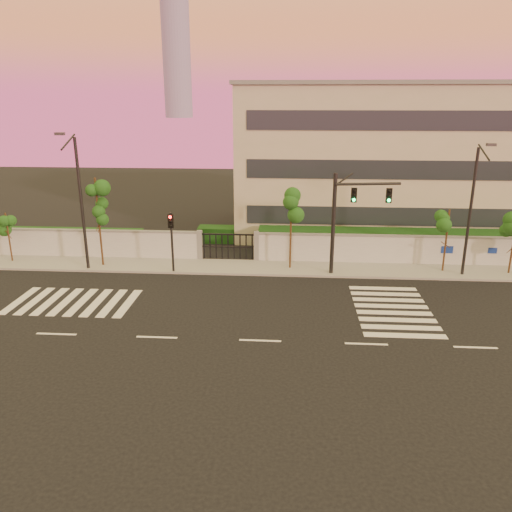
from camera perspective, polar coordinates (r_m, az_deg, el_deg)
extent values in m
plane|color=black|center=(24.08, 0.48, -9.66)|extent=(120.00, 120.00, 0.00)
cube|color=gray|center=(33.72, 1.57, -1.36)|extent=(60.00, 3.00, 0.15)
cube|color=#AAACB1|center=(39.58, -24.54, 1.31)|extent=(25.00, 0.30, 2.00)
cube|color=slate|center=(39.32, -24.73, 2.79)|extent=(25.00, 0.36, 0.12)
cube|color=#AAACB1|center=(37.26, 24.57, 0.36)|extent=(31.00, 0.30, 2.00)
cube|color=slate|center=(36.99, 24.78, 1.93)|extent=(31.00, 0.36, 0.12)
cube|color=slate|center=(35.37, -6.43, 1.19)|extent=(0.35, 0.35, 2.20)
cube|color=slate|center=(34.88, 0.05, 1.07)|extent=(0.35, 0.35, 2.20)
cube|color=#103614|center=(38.06, 15.52, 1.52)|extent=(20.00, 2.00, 1.80)
cube|color=#103614|center=(41.13, -21.05, 1.87)|extent=(12.00, 1.80, 1.40)
cube|color=#103614|center=(39.98, -2.33, 2.48)|extent=(6.00, 1.50, 1.20)
cube|color=#B3AF98|center=(44.33, 14.21, 10.57)|extent=(24.00, 12.00, 12.00)
cube|color=#262D38|center=(39.07, 15.30, 4.37)|extent=(22.00, 0.08, 1.40)
cube|color=#262D38|center=(38.46, 15.72, 9.45)|extent=(22.00, 0.08, 1.40)
cube|color=#262D38|center=(38.16, 16.17, 14.65)|extent=(22.00, 0.08, 1.40)
cube|color=slate|center=(44.06, 14.83, 18.46)|extent=(24.40, 12.40, 0.30)
cylinder|color=slate|center=(311.68, -9.27, 25.52)|extent=(16.00, 16.00, 110.00)
cube|color=silver|center=(31.59, -25.37, -4.59)|extent=(0.50, 4.00, 0.02)
cube|color=silver|center=(31.17, -23.92, -4.69)|extent=(0.50, 4.00, 0.02)
cube|color=silver|center=(30.76, -22.43, -4.79)|extent=(0.50, 4.00, 0.02)
cube|color=silver|center=(30.38, -20.90, -4.88)|extent=(0.50, 4.00, 0.02)
cube|color=silver|center=(30.02, -19.33, -4.98)|extent=(0.50, 4.00, 0.02)
cube|color=silver|center=(29.68, -17.73, -5.07)|extent=(0.50, 4.00, 0.02)
cube|color=silver|center=(29.36, -16.09, -5.16)|extent=(0.50, 4.00, 0.02)
cube|color=silver|center=(29.07, -14.41, -5.25)|extent=(0.50, 4.00, 0.02)
cube|color=silver|center=(25.58, 16.67, -8.71)|extent=(4.00, 0.50, 0.02)
cube|color=silver|center=(26.37, 16.26, -7.85)|extent=(4.00, 0.50, 0.02)
cube|color=silver|center=(27.17, 15.88, -7.04)|extent=(4.00, 0.50, 0.02)
cube|color=silver|center=(27.97, 15.52, -6.28)|extent=(4.00, 0.50, 0.02)
cube|color=silver|center=(28.78, 15.18, -5.56)|extent=(4.00, 0.50, 0.02)
cube|color=silver|center=(29.59, 14.86, -4.88)|extent=(4.00, 0.50, 0.02)
cube|color=silver|center=(30.41, 14.56, -4.23)|extent=(4.00, 0.50, 0.02)
cube|color=silver|center=(31.24, 14.27, -3.62)|extent=(4.00, 0.50, 0.02)
cube|color=silver|center=(26.55, -21.85, -8.28)|extent=(2.00, 0.15, 0.01)
cube|color=silver|center=(24.85, -11.26, -9.09)|extent=(2.00, 0.15, 0.01)
cube|color=silver|center=(24.07, 0.48, -9.64)|extent=(2.00, 0.15, 0.01)
cube|color=silver|center=(24.32, 12.50, -9.79)|extent=(2.00, 0.15, 0.01)
cube|color=silver|center=(25.57, 23.80, -9.55)|extent=(2.00, 0.15, 0.01)
cylinder|color=#382314|center=(38.47, -26.39, 1.84)|extent=(0.11, 0.11, 3.57)
sphere|color=#194212|center=(38.23, -26.61, 3.39)|extent=(1.01, 1.01, 1.01)
sphere|color=#194212|center=(38.34, -25.95, 2.68)|extent=(0.77, 0.77, 0.77)
sphere|color=#194212|center=(38.33, -26.99, 2.81)|extent=(0.73, 0.73, 0.73)
cylinder|color=#382314|center=(34.91, -17.49, 3.58)|extent=(0.13, 0.13, 6.11)
sphere|color=#194212|center=(34.54, -17.76, 6.53)|extent=(1.19, 1.19, 1.19)
sphere|color=#194212|center=(34.78, -16.91, 5.13)|extent=(0.91, 0.91, 0.91)
sphere|color=#194212|center=(34.63, -18.27, 5.47)|extent=(0.87, 0.87, 0.87)
cylinder|color=#382314|center=(32.91, 3.99, 2.81)|extent=(0.13, 0.13, 5.30)
sphere|color=#194212|center=(32.55, 4.05, 5.52)|extent=(1.22, 1.22, 1.22)
sphere|color=#194212|center=(32.94, 4.69, 4.23)|extent=(0.93, 0.93, 0.93)
sphere|color=#194212|center=(32.50, 3.44, 4.56)|extent=(0.88, 0.88, 0.88)
cylinder|color=#382314|center=(34.64, 20.88, 1.54)|extent=(0.12, 0.12, 4.26)
sphere|color=#194212|center=(34.34, 21.11, 3.59)|extent=(1.10, 1.10, 1.10)
sphere|color=#194212|center=(34.77, 21.45, 2.63)|extent=(0.84, 0.84, 0.84)
sphere|color=#194212|center=(34.20, 20.62, 2.86)|extent=(0.80, 0.80, 0.80)
sphere|color=#194212|center=(35.56, 27.10, 2.19)|extent=(0.82, 0.82, 0.82)
cylinder|color=black|center=(32.02, 8.82, 3.46)|extent=(0.26, 0.26, 6.63)
cylinder|color=black|center=(31.73, 12.74, 8.04)|extent=(4.05, 0.75, 0.17)
cube|color=black|center=(31.68, 11.12, 6.85)|extent=(0.37, 0.19, 0.96)
sphere|color=#0CF259|center=(31.63, 11.12, 6.28)|extent=(0.21, 0.21, 0.21)
cube|color=black|center=(32.01, 14.95, 6.70)|extent=(0.37, 0.19, 0.96)
sphere|color=#0CF259|center=(31.96, 14.94, 6.13)|extent=(0.21, 0.21, 0.21)
cylinder|color=black|center=(32.77, -9.57, 1.44)|extent=(0.15, 0.15, 4.09)
cube|color=black|center=(32.34, -9.72, 3.97)|extent=(0.32, 0.16, 0.82)
sphere|color=red|center=(32.18, -9.79, 4.36)|extent=(0.18, 0.18, 0.18)
cylinder|color=black|center=(34.26, -19.29, 5.40)|extent=(0.20, 0.20, 8.72)
cylinder|color=black|center=(32.80, -20.69, 12.10)|extent=(0.11, 2.09, 0.85)
cube|color=#3F3F44|center=(31.87, -21.52, 12.87)|extent=(0.55, 0.27, 0.16)
cylinder|color=black|center=(33.94, 23.25, 4.41)|extent=(0.18, 0.18, 8.22)
cylinder|color=black|center=(32.50, 24.60, 10.73)|extent=(0.10, 1.97, 0.80)
cube|color=#3F3F44|center=(31.59, 25.29, 11.43)|extent=(0.51, 0.26, 0.15)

